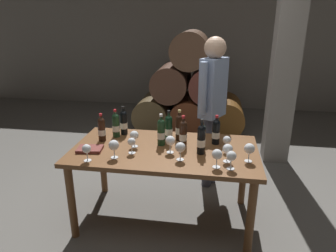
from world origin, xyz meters
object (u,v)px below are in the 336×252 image
Objects in this scene: wine_bottle_3 at (169,128)px; wine_bottle_7 at (124,122)px; wine_glass_3 at (228,149)px; wine_glass_1 at (249,149)px; wine_bottle_1 at (179,127)px; dining_table at (165,158)px; tasting_notebook at (90,149)px; wine_bottle_9 at (102,129)px; sommelier_presenting at (213,100)px; wine_bottle_5 at (183,133)px; wine_glass_4 at (132,142)px; wine_glass_9 at (114,146)px; wine_glass_5 at (170,141)px; wine_bottle_2 at (161,132)px; wine_glass_2 at (227,141)px; wine_bottle_4 at (216,132)px; wine_glass_6 at (134,136)px; wine_glass_7 at (87,149)px; wine_bottle_0 at (202,137)px; wine_bottle_8 at (116,125)px; wine_glass_8 at (231,156)px; wine_glass_0 at (180,148)px; wine_glass_10 at (217,155)px; wine_bottle_6 at (201,139)px.

wine_bottle_7 is (-0.48, 0.11, -0.01)m from wine_bottle_3.
wine_bottle_3 is 1.95× the size of wine_glass_3.
wine_bottle_7 is 1.83× the size of wine_glass_1.
wine_bottle_1 reaches higher than wine_glass_1.
tasting_notebook reaches higher than dining_table.
sommelier_presenting reaches higher than wine_bottle_9.
wine_bottle_5 is 0.73m from sommelier_presenting.
wine_glass_9 is at bearing -136.76° from wine_glass_4.
wine_bottle_1 is 0.32m from wine_glass_5.
wine_bottle_2 is at bearing -124.33° from sommelier_presenting.
wine_glass_3 is at bearing -33.95° from wine_bottle_3.
wine_bottle_4 is at bearing 120.57° from wine_glass_2.
wine_glass_7 is (-0.32, -0.34, -0.00)m from wine_glass_6.
wine_bottle_4 is (0.13, 0.15, 0.00)m from wine_bottle_0.
wine_bottle_8 is at bearing 168.36° from wine_bottle_5.
wine_glass_1 is (1.27, -0.37, -0.01)m from wine_bottle_8.
wine_bottle_0 reaches higher than wine_glass_4.
wine_glass_7 is (-0.76, -0.43, -0.02)m from wine_bottle_5.
wine_glass_3 is 0.13m from wine_glass_8.
tasting_notebook is at bearing -96.78° from wine_bottle_9.
wine_bottle_5 is at bearing 91.69° from wine_glass_0.
wine_bottle_0 is at bearing -40.28° from wine_bottle_1.
wine_glass_5 is (0.05, -0.27, -0.02)m from wine_bottle_3.
wine_glass_10 is 0.72× the size of tasting_notebook.
wine_glass_4 is at bearing -65.36° from wine_bottle_7.
wine_glass_4 is 0.87m from wine_glass_8.
wine_glass_4 is 0.40m from tasting_notebook.
wine_glass_3 is (0.23, -0.13, -0.02)m from wine_bottle_6.
wine_bottle_4 is 1.96× the size of wine_glass_4.
wine_bottle_6 reaches higher than wine_bottle_5.
wine_bottle_6 is 0.91m from wine_bottle_8.
wine_bottle_5 is 0.65m from wine_glass_9.
wine_bottle_6 reaches higher than wine_glass_6.
wine_bottle_0 reaches higher than dining_table.
wine_bottle_4 is 1.81× the size of wine_glass_6.
tasting_notebook is at bearing -179.24° from wine_glass_4.
wine_bottle_1 is 2.04× the size of wine_glass_7.
tasting_notebook is at bearing -112.93° from wine_bottle_7.
wine_bottle_8 is 0.17× the size of sommelier_presenting.
wine_bottle_6 reaches higher than dining_table.
wine_bottle_6 is at bearing 134.28° from wine_glass_8.
wine_bottle_6 is at bearing -36.35° from wine_bottle_3.
sommelier_presenting is at bearing 52.60° from wine_glass_4.
wine_bottle_8 reaches higher than tasting_notebook.
dining_table is 5.97× the size of wine_bottle_4.
wine_bottle_6 reaches higher than wine_glass_2.
wine_bottle_3 is at bearing 62.19° from wine_bottle_2.
wine_bottle_5 is 0.45m from wine_glass_6.
sommelier_presenting is (0.30, 0.51, 0.15)m from wine_bottle_1.
wine_glass_9 is at bearing -56.02° from wine_bottle_9.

